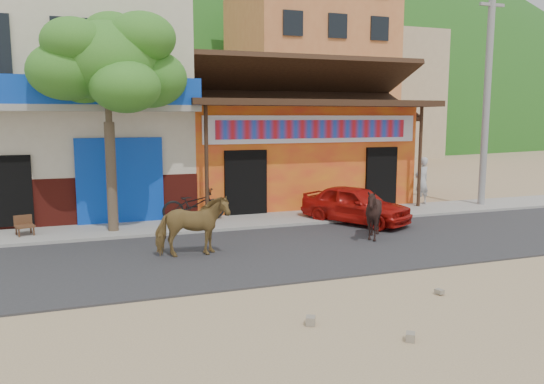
{
  "coord_description": "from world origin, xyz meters",
  "views": [
    {
      "loc": [
        -5.28,
        -9.3,
        3.26
      ],
      "look_at": [
        -0.91,
        3.0,
        1.4
      ],
      "focal_mm": 35.0,
      "sensor_mm": 36.0,
      "label": 1
    }
  ],
  "objects_px": {
    "tree": "(109,122)",
    "red_car": "(356,204)",
    "cafe_chair_left": "(24,217)",
    "pedestrian": "(422,181)",
    "cow_tan": "(192,226)",
    "cow_dark": "(373,214)",
    "scooter": "(194,204)",
    "utility_pole": "(487,92)"
  },
  "relations": [
    {
      "from": "scooter",
      "to": "pedestrian",
      "type": "distance_m",
      "value": 8.34
    },
    {
      "from": "cow_dark",
      "to": "red_car",
      "type": "relative_size",
      "value": 0.4
    },
    {
      "from": "cow_tan",
      "to": "tree",
      "type": "bearing_deg",
      "value": 29.2
    },
    {
      "from": "scooter",
      "to": "red_car",
      "type": "bearing_deg",
      "value": -109.18
    },
    {
      "from": "tree",
      "to": "utility_pole",
      "type": "height_order",
      "value": "utility_pole"
    },
    {
      "from": "cow_dark",
      "to": "red_car",
      "type": "distance_m",
      "value": 2.16
    },
    {
      "from": "cow_dark",
      "to": "red_car",
      "type": "bearing_deg",
      "value": 151.38
    },
    {
      "from": "red_car",
      "to": "scooter",
      "type": "distance_m",
      "value": 4.92
    },
    {
      "from": "scooter",
      "to": "cow_tan",
      "type": "bearing_deg",
      "value": 168.84
    },
    {
      "from": "tree",
      "to": "utility_pole",
      "type": "bearing_deg",
      "value": 0.9
    },
    {
      "from": "cow_dark",
      "to": "pedestrian",
      "type": "relative_size",
      "value": 0.8
    },
    {
      "from": "cafe_chair_left",
      "to": "cow_dark",
      "type": "bearing_deg",
      "value": -36.96
    },
    {
      "from": "tree",
      "to": "utility_pole",
      "type": "xyz_separation_m",
      "value": [
        12.8,
        0.2,
        1.0
      ]
    },
    {
      "from": "utility_pole",
      "to": "tree",
      "type": "bearing_deg",
      "value": -179.1
    },
    {
      "from": "tree",
      "to": "cafe_chair_left",
      "type": "distance_m",
      "value": 3.38
    },
    {
      "from": "cow_dark",
      "to": "pedestrian",
      "type": "distance_m",
      "value": 5.86
    },
    {
      "from": "cow_dark",
      "to": "scooter",
      "type": "relative_size",
      "value": 0.72
    },
    {
      "from": "cow_tan",
      "to": "scooter",
      "type": "relative_size",
      "value": 0.88
    },
    {
      "from": "utility_pole",
      "to": "scooter",
      "type": "distance_m",
      "value": 10.99
    },
    {
      "from": "tree",
      "to": "cow_tan",
      "type": "bearing_deg",
      "value": -63.1
    },
    {
      "from": "pedestrian",
      "to": "cafe_chair_left",
      "type": "height_order",
      "value": "pedestrian"
    },
    {
      "from": "cow_tan",
      "to": "scooter",
      "type": "bearing_deg",
      "value": -9.35
    },
    {
      "from": "cow_tan",
      "to": "red_car",
      "type": "xyz_separation_m",
      "value": [
        5.42,
        2.16,
        -0.13
      ]
    },
    {
      "from": "cow_tan",
      "to": "cafe_chair_left",
      "type": "bearing_deg",
      "value": 51.51
    },
    {
      "from": "scooter",
      "to": "cafe_chair_left",
      "type": "height_order",
      "value": "scooter"
    },
    {
      "from": "cow_tan",
      "to": "cafe_chair_left",
      "type": "distance_m",
      "value": 5.11
    },
    {
      "from": "scooter",
      "to": "cafe_chair_left",
      "type": "distance_m",
      "value": 4.68
    },
    {
      "from": "cow_tan",
      "to": "cow_dark",
      "type": "relative_size",
      "value": 1.22
    },
    {
      "from": "cow_dark",
      "to": "red_car",
      "type": "height_order",
      "value": "cow_dark"
    },
    {
      "from": "utility_pole",
      "to": "scooter",
      "type": "xyz_separation_m",
      "value": [
        -10.41,
        0.46,
        -3.5
      ]
    },
    {
      "from": "red_car",
      "to": "cafe_chair_left",
      "type": "xyz_separation_m",
      "value": [
        -9.29,
        1.17,
        -0.01
      ]
    },
    {
      "from": "cow_dark",
      "to": "pedestrian",
      "type": "bearing_deg",
      "value": 120.18
    },
    {
      "from": "tree",
      "to": "red_car",
      "type": "relative_size",
      "value": 1.77
    },
    {
      "from": "scooter",
      "to": "cow_dark",
      "type": "bearing_deg",
      "value": -132.22
    },
    {
      "from": "cow_tan",
      "to": "red_car",
      "type": "relative_size",
      "value": 0.49
    },
    {
      "from": "pedestrian",
      "to": "cow_tan",
      "type": "bearing_deg",
      "value": 11.14
    },
    {
      "from": "tree",
      "to": "red_car",
      "type": "bearing_deg",
      "value": -8.1
    },
    {
      "from": "scooter",
      "to": "cafe_chair_left",
      "type": "xyz_separation_m",
      "value": [
        -4.66,
        -0.48,
        -0.01
      ]
    },
    {
      "from": "tree",
      "to": "cafe_chair_left",
      "type": "height_order",
      "value": "tree"
    },
    {
      "from": "red_car",
      "to": "tree",
      "type": "bearing_deg",
      "value": 141.39
    },
    {
      "from": "cow_tan",
      "to": "utility_pole",
      "type": "bearing_deg",
      "value": -70.97
    },
    {
      "from": "cow_tan",
      "to": "cow_dark",
      "type": "xyz_separation_m",
      "value": [
        4.83,
        0.09,
        -0.02
      ]
    }
  ]
}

